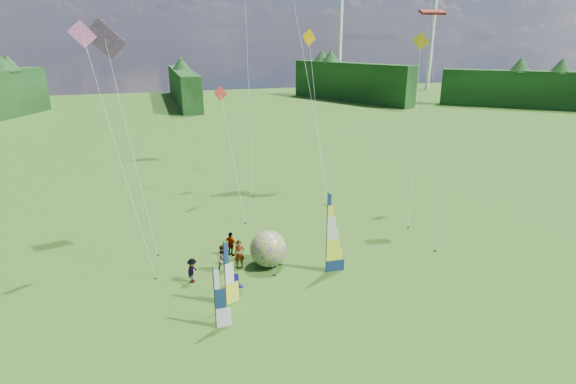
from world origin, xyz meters
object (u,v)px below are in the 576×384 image
object	(u,v)px
side_banner_left	(225,275)
bol_inflatable	(268,249)
feather_banner_main	(327,234)
camp_chair	(236,285)
spectator_a	(239,254)
spectator_b	(223,259)
kite_whale	(309,76)
spectator_d	(231,244)
spectator_c	(192,271)
side_banner_far	(215,300)

from	to	relation	value
side_banner_left	bol_inflatable	bearing A→B (deg)	25.82
feather_banner_main	camp_chair	bearing A→B (deg)	-170.43
bol_inflatable	spectator_a	distance (m)	1.91
spectator_a	spectator_b	bearing A→B (deg)	-159.21
camp_chair	kite_whale	size ratio (longest dim) A/B	0.05
spectator_d	kite_whale	size ratio (longest dim) A/B	0.08
bol_inflatable	spectator_c	distance (m)	5.06
spectator_b	spectator_c	distance (m)	2.13
side_banner_far	camp_chair	xyz separation A→B (m)	(1.65, 2.98, -1.14)
spectator_a	kite_whale	distance (m)	19.53
spectator_a	spectator_b	size ratio (longest dim) A/B	1.01
feather_banner_main	spectator_b	world-z (taller)	feather_banner_main
bol_inflatable	spectator_b	size ratio (longest dim) A/B	1.29
spectator_d	bol_inflatable	bearing A→B (deg)	-173.43
side_banner_left	spectator_c	distance (m)	3.67
side_banner_far	bol_inflatable	bearing A→B (deg)	54.20
spectator_a	spectator_d	xyz separation A→B (m)	(-0.23, 1.77, -0.07)
side_banner_left	spectator_c	world-z (taller)	side_banner_left
feather_banner_main	bol_inflatable	size ratio (longest dim) A/B	2.19
bol_inflatable	feather_banner_main	bearing A→B (deg)	-31.43
spectator_a	spectator_c	xyz separation A→B (m)	(-3.13, -1.01, -0.16)
bol_inflatable	kite_whale	bearing A→B (deg)	61.11
spectator_b	spectator_d	size ratio (longest dim) A/B	1.08
feather_banner_main	bol_inflatable	bearing A→B (deg)	150.71
bol_inflatable	camp_chair	size ratio (longest dim) A/B	2.16
feather_banner_main	side_banner_far	xyz separation A→B (m)	(-7.60, -3.75, -0.96)
spectator_a	spectator_b	world-z (taller)	spectator_a
spectator_c	spectator_d	world-z (taller)	spectator_d
bol_inflatable	spectator_d	size ratio (longest dim) A/B	1.39
spectator_a	camp_chair	size ratio (longest dim) A/B	1.69
spectator_a	kite_whale	size ratio (longest dim) A/B	0.09
spectator_a	spectator_b	xyz separation A→B (m)	(-1.11, -0.35, -0.01)
bol_inflatable	spectator_a	world-z (taller)	bol_inflatable
spectator_c	kite_whale	world-z (taller)	kite_whale
side_banner_left	camp_chair	xyz separation A→B (m)	(0.80, 1.07, -1.36)
kite_whale	side_banner_left	bearing A→B (deg)	-112.55
side_banner_left	spectator_c	size ratio (longest dim) A/B	2.44
spectator_a	camp_chair	xyz separation A→B (m)	(-0.83, -3.09, -0.39)
spectator_d	camp_chair	bearing A→B (deg)	134.43
side_banner_far	bol_inflatable	world-z (taller)	side_banner_far
bol_inflatable	spectator_b	world-z (taller)	bol_inflatable
spectator_d	spectator_b	bearing A→B (deg)	118.82
feather_banner_main	spectator_d	distance (m)	6.96
side_banner_far	kite_whale	size ratio (longest dim) A/B	0.16
side_banner_left	spectator_b	world-z (taller)	side_banner_left
spectator_d	kite_whale	world-z (taller)	kite_whale
feather_banner_main	side_banner_far	bearing A→B (deg)	-151.57
spectator_a	spectator_c	distance (m)	3.29
side_banner_left	spectator_d	size ratio (longest dim) A/B	2.20
side_banner_left	spectator_a	xyz separation A→B (m)	(1.63, 4.16, -0.98)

